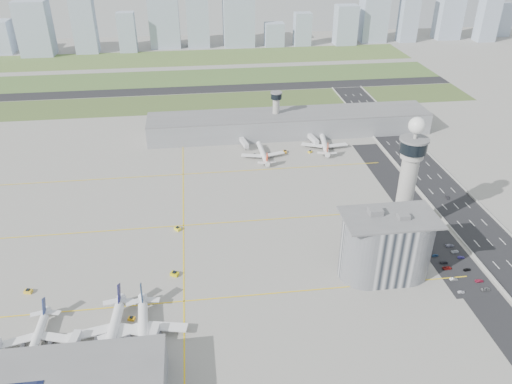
{
  "coord_description": "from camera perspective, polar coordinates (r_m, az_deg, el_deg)",
  "views": [
    {
      "loc": [
        -30.23,
        -197.11,
        147.92
      ],
      "look_at": [
        0.0,
        35.0,
        15.0
      ],
      "focal_mm": 35.0,
      "sensor_mm": 36.0,
      "label": 1
    }
  ],
  "objects": [
    {
      "name": "ground",
      "position": [
        248.29,
        1.05,
        -6.98
      ],
      "size": [
        1000.0,
        1000.0,
        0.0
      ],
      "primitive_type": "plane",
      "color": "#9B9990"
    },
    {
      "name": "grass_strip_0",
      "position": [
        447.38,
        -5.78,
        10.14
      ],
      "size": [
        480.0,
        50.0,
        0.08
      ],
      "primitive_type": "cube",
      "color": "#3E5126",
      "rests_on": "ground"
    },
    {
      "name": "grass_strip_1",
      "position": [
        518.74,
        -6.14,
        12.86
      ],
      "size": [
        480.0,
        60.0,
        0.08
      ],
      "primitive_type": "cube",
      "color": "#405C2C",
      "rests_on": "ground"
    },
    {
      "name": "grass_strip_2",
      "position": [
        595.85,
        -6.42,
        15.04
      ],
      "size": [
        480.0,
        70.0,
        0.08
      ],
      "primitive_type": "cube",
      "color": "#4D6831",
      "rests_on": "ground"
    },
    {
      "name": "runway",
      "position": [
        482.44,
        -5.97,
        11.59
      ],
      "size": [
        480.0,
        22.0,
        0.1
      ],
      "primitive_type": "cube",
      "color": "black",
      "rests_on": "ground"
    },
    {
      "name": "highway",
      "position": [
        286.03,
        24.57,
        -4.57
      ],
      "size": [
        28.0,
        500.0,
        0.1
      ],
      "primitive_type": "cube",
      "color": "black",
      "rests_on": "ground"
    },
    {
      "name": "barrier_left",
      "position": [
        278.89,
        22.13,
        -4.78
      ],
      "size": [
        0.6,
        500.0,
        1.2
      ],
      "primitive_type": "cube",
      "color": "#9E9E99",
      "rests_on": "ground"
    },
    {
      "name": "barrier_right",
      "position": [
        293.11,
        26.94,
        -4.19
      ],
      "size": [
        0.6,
        500.0,
        1.2
      ],
      "primitive_type": "cube",
      "color": "#9E9E99",
      "rests_on": "ground"
    },
    {
      "name": "landside_road",
      "position": [
        267.09,
        20.98,
        -6.3
      ],
      "size": [
        18.0,
        260.0,
        0.08
      ],
      "primitive_type": "cube",
      "color": "black",
      "rests_on": "ground"
    },
    {
      "name": "parking_lot",
      "position": [
        257.89,
        21.74,
        -7.87
      ],
      "size": [
        20.0,
        44.0,
        0.1
      ],
      "primitive_type": "cube",
      "color": "black",
      "rests_on": "ground"
    },
    {
      "name": "taxiway_line_h_0",
      "position": [
        223.39,
        -8.24,
        -12.26
      ],
      "size": [
        260.0,
        0.6,
        0.01
      ],
      "primitive_type": "cube",
      "color": "yellow",
      "rests_on": "ground"
    },
    {
      "name": "taxiway_line_h_1",
      "position": [
        271.21,
        -8.29,
        -3.81
      ],
      "size": [
        260.0,
        0.6,
        0.01
      ],
      "primitive_type": "cube",
      "color": "yellow",
      "rests_on": "ground"
    },
    {
      "name": "taxiway_line_h_2",
      "position": [
        323.12,
        -8.33,
        2.01
      ],
      "size": [
        260.0,
        0.6,
        0.01
      ],
      "primitive_type": "cube",
      "color": "yellow",
      "rests_on": "ground"
    },
    {
      "name": "taxiway_line_v",
      "position": [
        271.21,
        -8.29,
        -3.81
      ],
      "size": [
        0.6,
        260.0,
        0.01
      ],
      "primitive_type": "cube",
      "color": "yellow",
      "rests_on": "ground"
    },
    {
      "name": "control_tower",
      "position": [
        255.47,
        17.06,
        1.97
      ],
      "size": [
        14.0,
        14.0,
        64.5
      ],
      "color": "#ADAAA5",
      "rests_on": "ground"
    },
    {
      "name": "secondary_tower",
      "position": [
        375.22,
        2.31,
        9.44
      ],
      "size": [
        8.6,
        8.6,
        31.9
      ],
      "color": "#ADAAA5",
      "rests_on": "ground"
    },
    {
      "name": "admin_building",
      "position": [
        234.55,
        14.63,
        -5.95
      ],
      "size": [
        42.0,
        24.0,
        33.5
      ],
      "color": "#B2B2B7",
      "rests_on": "ground"
    },
    {
      "name": "terminal_pier",
      "position": [
        379.0,
        3.83,
        7.84
      ],
      "size": [
        210.0,
        32.0,
        15.8
      ],
      "color": "gray",
      "rests_on": "ground"
    },
    {
      "name": "airplane_near_a",
      "position": [
        216.68,
        -23.98,
        -14.91
      ],
      "size": [
        30.71,
        35.95,
        9.94
      ],
      "primitive_type": null,
      "rotation": [
        0.0,
        0.0,
        -1.59
      ],
      "color": "white",
      "rests_on": "ground"
    },
    {
      "name": "airplane_near_b",
      "position": [
        208.75,
        -16.18,
        -14.79
      ],
      "size": [
        38.36,
        44.23,
        11.76
      ],
      "primitive_type": null,
      "rotation": [
        0.0,
        0.0,
        -1.64
      ],
      "color": "white",
      "rests_on": "ground"
    },
    {
      "name": "airplane_near_c",
      "position": [
        206.52,
        -12.85,
        -14.83
      ],
      "size": [
        38.43,
        44.2,
        11.67
      ],
      "primitive_type": null,
      "rotation": [
        0.0,
        0.0,
        -1.5
      ],
      "color": "white",
      "rests_on": "ground"
    },
    {
      "name": "airplane_far_a",
      "position": [
        340.84,
        0.78,
        4.79
      ],
      "size": [
        31.41,
        36.57,
        9.97
      ],
      "primitive_type": null,
      "rotation": [
        0.0,
        0.0,
        1.6
      ],
      "color": "white",
      "rests_on": "ground"
    },
    {
      "name": "airplane_far_b",
      "position": [
        358.09,
        7.83,
        5.86
      ],
      "size": [
        38.28,
        43.27,
        10.93
      ],
      "primitive_type": null,
      "rotation": [
        0.0,
        0.0,
        1.43
      ],
      "color": "white",
      "rests_on": "ground"
    },
    {
      "name": "jet_bridge_near_1",
      "position": [
        205.81,
        -20.9,
        -17.79
      ],
      "size": [
        5.39,
        14.31,
        5.7
      ],
      "primitive_type": null,
      "rotation": [
        0.0,
        0.0,
        1.4
      ],
      "color": "silver",
      "rests_on": "ground"
    },
    {
      "name": "jet_bridge_near_2",
      "position": [
        200.23,
        -12.15,
        -17.72
      ],
      "size": [
        5.39,
        14.31,
        5.7
      ],
      "primitive_type": null,
      "rotation": [
        0.0,
        0.0,
        1.4
      ],
      "color": "silver",
      "rests_on": "ground"
    },
    {
      "name": "jet_bridge_far_0",
      "position": [
        361.11,
        -1.68,
        5.89
      ],
      "size": [
        5.39,
        14.31,
        5.7
      ],
      "primitive_type": null,
      "rotation": [
        0.0,
        0.0,
        -1.4
      ],
      "color": "silver",
      "rests_on": "ground"
    },
    {
      "name": "jet_bridge_far_1",
      "position": [
        368.95,
        6.11,
        6.26
      ],
      "size": [
        5.39,
        14.31,
        5.7
      ],
      "primitive_type": null,
      "rotation": [
        0.0,
        0.0,
        -1.4
      ],
      "color": "silver",
      "rests_on": "ground"
    },
    {
      "name": "tug_0",
      "position": [
        246.36,
        -24.6,
        -10.25
      ],
      "size": [
        3.73,
        2.96,
        1.92
      ],
      "primitive_type": null,
      "rotation": [
        0.0,
        0.0,
        -1.8
      ],
      "color": "gold",
      "rests_on": "ground"
    },
    {
      "name": "tug_1",
      "position": [
        218.58,
        -14.05,
        -13.84
      ],
      "size": [
        3.16,
        2.57,
        1.59
      ],
      "primitive_type": null,
      "rotation": [
        0.0,
        0.0,
        -1.85
      ],
      "color": "orange",
      "rests_on": "ground"
    },
    {
      "name": "tug_2",
      "position": [
        236.98,
        -9.3,
        -9.18
      ],
      "size": [
        4.4,
        3.97,
        2.12
      ],
      "primitive_type": null,
      "rotation": [
        0.0,
        0.0,
        1.06
      ],
      "color": "#D0C00D",
      "rests_on": "ground"
    },
    {
      "name": "tug_3",
      "position": [
        267.53,
        -8.95,
        -4.13
      ],
      "size": [
        3.99,
        4.11,
        1.98
      ],
      "primitive_type": null,
      "rotation": [
        0.0,
        0.0,
        0.71
      ],
      "color": "yellow",
      "rests_on": "ground"
    },
    {
      "name": "tug_4",
      "position": [
        349.3,
        3.33,
        4.66
      ],
      "size": [
        2.91,
        3.74,
        1.96
      ],
      "primitive_type": null,
      "rotation": [
        0.0,
        0.0,
        -0.19
      ],
      "color": "orange",
      "rests_on": "ground"
    },
    {
      "name": "tug_5",
      "position": [
        350.86,
        6.2,
        4.62
      ],
      "size": [
        3.36,
        3.12,
        1.61
      ],
      "primitive_type": null,
      "rotation": [
        0.0,
        0.0,
        2.16
      ],
      "color": "yellow",
      "rests_on": "ground"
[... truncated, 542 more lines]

